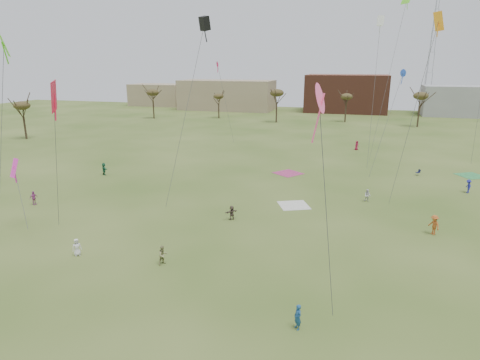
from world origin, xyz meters
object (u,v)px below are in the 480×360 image
(flyer_near_right, at_px, (298,317))
(camp_chair_right, at_px, (418,174))
(flyer_near_left, at_px, (77,247))
(radio_tower, at_px, (431,51))

(flyer_near_right, bearing_deg, camp_chair_right, 125.55)
(flyer_near_left, height_order, flyer_near_right, flyer_near_right)
(radio_tower, bearing_deg, flyer_near_left, -109.23)
(flyer_near_left, distance_m, radio_tower, 128.76)
(camp_chair_right, bearing_deg, flyer_near_left, -67.00)
(flyer_near_right, relative_size, radio_tower, 0.04)
(flyer_near_left, relative_size, flyer_near_right, 0.92)
(flyer_near_right, distance_m, camp_chair_right, 41.36)
(flyer_near_left, bearing_deg, radio_tower, 24.44)
(camp_chair_right, height_order, radio_tower, radio_tower)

